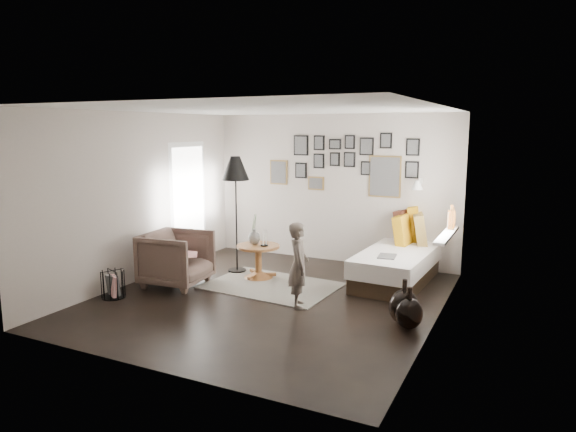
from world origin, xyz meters
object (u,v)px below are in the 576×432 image
at_px(pedestal_table, 258,263).
at_px(daybed, 401,258).
at_px(armchair, 177,258).
at_px(demijohn_small, 409,313).
at_px(demijohn_large, 404,307).
at_px(floor_lamp, 236,173).
at_px(child, 299,265).
at_px(magazine_basket, 113,284).
at_px(vase, 254,235).

xyz_separation_m(pedestal_table, daybed, (2.04, 0.94, 0.09)).
height_order(armchair, demijohn_small, armchair).
relative_size(armchair, demijohn_large, 1.62).
bearing_deg(floor_lamp, daybed, 16.62).
height_order(floor_lamp, child, floor_lamp).
distance_m(daybed, floor_lamp, 2.96).
relative_size(pedestal_table, armchair, 0.75).
distance_m(daybed, demijohn_small, 2.09).
height_order(floor_lamp, demijohn_small, floor_lamp).
xyz_separation_m(pedestal_table, demijohn_large, (2.54, -0.94, -0.03)).
relative_size(demijohn_large, demijohn_small, 1.10).
relative_size(daybed, armchair, 2.54).
relative_size(magazine_basket, child, 0.36).
height_order(armchair, floor_lamp, floor_lamp).
xyz_separation_m(magazine_basket, demijohn_small, (4.00, 0.67, -0.00)).
xyz_separation_m(vase, demijohn_small, (2.71, -1.08, -0.49)).
xyz_separation_m(pedestal_table, magazine_basket, (-1.37, -1.73, -0.06)).
bearing_deg(magazine_basket, floor_lamp, 65.56).
distance_m(magazine_basket, demijohn_small, 4.05).
distance_m(pedestal_table, child, 1.50).
height_order(vase, armchair, vase).
relative_size(magazine_basket, demijohn_large, 0.73).
bearing_deg(demijohn_large, armchair, 178.61).
distance_m(daybed, magazine_basket, 4.33).
bearing_deg(demijohn_large, pedestal_table, 159.64).
bearing_deg(demijohn_small, pedestal_table, 157.99).
bearing_deg(armchair, child, -98.34).
relative_size(daybed, floor_lamp, 1.20).
bearing_deg(child, pedestal_table, 22.50).
bearing_deg(vase, floor_lamp, 159.75).
bearing_deg(child, magazine_basket, 79.76).
xyz_separation_m(demijohn_small, child, (-1.50, 0.13, 0.38)).
height_order(floor_lamp, demijohn_large, floor_lamp).
bearing_deg(vase, pedestal_table, -14.04).
bearing_deg(armchair, pedestal_table, -53.59).
bearing_deg(child, floor_lamp, 27.89).
bearing_deg(demijohn_large, vase, 159.83).
xyz_separation_m(armchair, child, (2.06, -0.08, 0.16)).
distance_m(floor_lamp, child, 2.25).
height_order(vase, child, child).
bearing_deg(child, daybed, -53.84).
height_order(magazine_basket, child, child).
bearing_deg(magazine_basket, child, 17.62).
height_order(pedestal_table, vase, vase).
height_order(vase, demijohn_small, vase).
height_order(daybed, floor_lamp, floor_lamp).
distance_m(daybed, demijohn_large, 1.95).
bearing_deg(floor_lamp, magazine_basket, -114.44).
height_order(magazine_basket, demijohn_large, demijohn_large).
bearing_deg(armchair, floor_lamp, -28.68).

